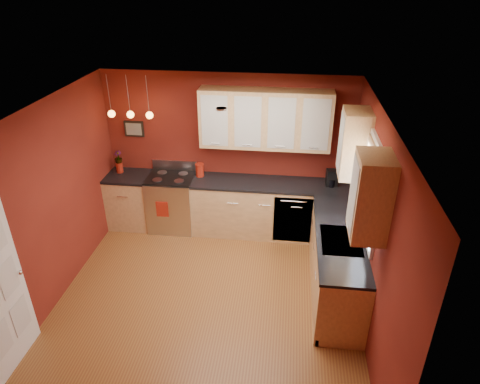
# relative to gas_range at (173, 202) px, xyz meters

# --- Properties ---
(floor) EXTENTS (4.20, 4.20, 0.00)m
(floor) POSITION_rel_gas_range_xyz_m (0.92, -1.80, -0.48)
(floor) COLOR brown
(floor) RESTS_ON ground
(ceiling) EXTENTS (4.00, 4.20, 0.02)m
(ceiling) POSITION_rel_gas_range_xyz_m (0.92, -1.80, 2.12)
(ceiling) COLOR white
(ceiling) RESTS_ON wall_back
(wall_back) EXTENTS (4.00, 0.02, 2.60)m
(wall_back) POSITION_rel_gas_range_xyz_m (0.92, 0.30, 0.82)
(wall_back) COLOR maroon
(wall_back) RESTS_ON floor
(wall_front) EXTENTS (4.00, 0.02, 2.60)m
(wall_front) POSITION_rel_gas_range_xyz_m (0.92, -3.90, 0.82)
(wall_front) COLOR maroon
(wall_front) RESTS_ON floor
(wall_left) EXTENTS (0.02, 4.20, 2.60)m
(wall_left) POSITION_rel_gas_range_xyz_m (-1.08, -1.80, 0.82)
(wall_left) COLOR maroon
(wall_left) RESTS_ON floor
(wall_right) EXTENTS (0.02, 4.20, 2.60)m
(wall_right) POSITION_rel_gas_range_xyz_m (2.92, -1.80, 0.82)
(wall_right) COLOR maroon
(wall_right) RESTS_ON floor
(base_cabinets_back_left) EXTENTS (0.70, 0.60, 0.90)m
(base_cabinets_back_left) POSITION_rel_gas_range_xyz_m (-0.73, -0.00, -0.03)
(base_cabinets_back_left) COLOR #E1B378
(base_cabinets_back_left) RESTS_ON floor
(base_cabinets_back_right) EXTENTS (2.54, 0.60, 0.90)m
(base_cabinets_back_right) POSITION_rel_gas_range_xyz_m (1.65, -0.00, -0.03)
(base_cabinets_back_right) COLOR #E1B378
(base_cabinets_back_right) RESTS_ON floor
(base_cabinets_right) EXTENTS (0.60, 2.10, 0.90)m
(base_cabinets_right) POSITION_rel_gas_range_xyz_m (2.62, -1.35, -0.03)
(base_cabinets_right) COLOR #E1B378
(base_cabinets_right) RESTS_ON floor
(counter_back_left) EXTENTS (0.70, 0.62, 0.04)m
(counter_back_left) POSITION_rel_gas_range_xyz_m (-0.73, -0.00, 0.44)
(counter_back_left) COLOR black
(counter_back_left) RESTS_ON base_cabinets_back_left
(counter_back_right) EXTENTS (2.54, 0.62, 0.04)m
(counter_back_right) POSITION_rel_gas_range_xyz_m (1.65, -0.00, 0.44)
(counter_back_right) COLOR black
(counter_back_right) RESTS_ON base_cabinets_back_right
(counter_right) EXTENTS (0.62, 2.10, 0.04)m
(counter_right) POSITION_rel_gas_range_xyz_m (2.62, -1.35, 0.44)
(counter_right) COLOR black
(counter_right) RESTS_ON base_cabinets_right
(gas_range) EXTENTS (0.76, 0.64, 1.11)m
(gas_range) POSITION_rel_gas_range_xyz_m (0.00, 0.00, 0.00)
(gas_range) COLOR silver
(gas_range) RESTS_ON floor
(dishwasher_front) EXTENTS (0.60, 0.02, 0.80)m
(dishwasher_front) POSITION_rel_gas_range_xyz_m (2.02, -0.29, -0.03)
(dishwasher_front) COLOR silver
(dishwasher_front) RESTS_ON base_cabinets_back_right
(sink) EXTENTS (0.50, 0.70, 0.33)m
(sink) POSITION_rel_gas_range_xyz_m (2.62, -1.50, 0.43)
(sink) COLOR gray
(sink) RESTS_ON counter_right
(window) EXTENTS (0.06, 1.02, 1.22)m
(window) POSITION_rel_gas_range_xyz_m (2.89, -1.50, 1.21)
(window) COLOR white
(window) RESTS_ON wall_right
(upper_cabinets_back) EXTENTS (2.00, 0.35, 0.90)m
(upper_cabinets_back) POSITION_rel_gas_range_xyz_m (1.52, 0.12, 1.47)
(upper_cabinets_back) COLOR #E1B378
(upper_cabinets_back) RESTS_ON wall_back
(upper_cabinets_right) EXTENTS (0.35, 1.95, 0.90)m
(upper_cabinets_right) POSITION_rel_gas_range_xyz_m (2.75, -1.48, 1.47)
(upper_cabinets_right) COLOR #E1B378
(upper_cabinets_right) RESTS_ON wall_right
(wall_picture) EXTENTS (0.32, 0.03, 0.26)m
(wall_picture) POSITION_rel_gas_range_xyz_m (-0.63, 0.28, 1.17)
(wall_picture) COLOR black
(wall_picture) RESTS_ON wall_back
(pendant_lights) EXTENTS (0.71, 0.11, 0.66)m
(pendant_lights) POSITION_rel_gas_range_xyz_m (-0.53, -0.05, 1.53)
(pendant_lights) COLOR gray
(pendant_lights) RESTS_ON ceiling
(red_canister) EXTENTS (0.14, 0.14, 0.22)m
(red_canister) POSITION_rel_gas_range_xyz_m (0.47, 0.11, 0.57)
(red_canister) COLOR #9F1F11
(red_canister) RESTS_ON counter_back_right
(red_vase) EXTENTS (0.11, 0.11, 0.18)m
(red_vase) POSITION_rel_gas_range_xyz_m (-0.89, 0.09, 0.55)
(red_vase) COLOR #9F1F11
(red_vase) RESTS_ON counter_back_left
(flowers) EXTENTS (0.13, 0.13, 0.22)m
(flowers) POSITION_rel_gas_range_xyz_m (-0.89, 0.09, 0.73)
(flowers) COLOR #9F1F11
(flowers) RESTS_ON red_vase
(coffee_maker) EXTENTS (0.19, 0.19, 0.26)m
(coffee_maker) POSITION_rel_gas_range_xyz_m (2.60, 0.03, 0.58)
(coffee_maker) COLOR black
(coffee_maker) RESTS_ON counter_back_right
(soap_pump) EXTENTS (0.09, 0.10, 0.20)m
(soap_pump) POSITION_rel_gas_range_xyz_m (2.87, -1.59, 0.56)
(soap_pump) COLOR white
(soap_pump) RESTS_ON counter_right
(dish_towel) EXTENTS (0.20, 0.01, 0.27)m
(dish_towel) POSITION_rel_gas_range_xyz_m (-0.08, -0.33, 0.04)
(dish_towel) COLOR #9F1F11
(dish_towel) RESTS_ON gas_range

